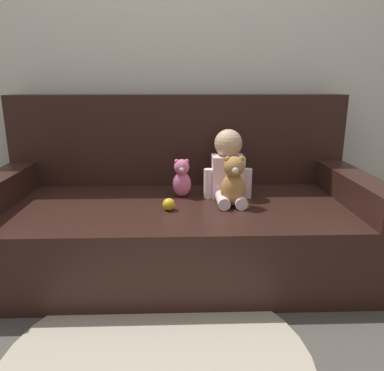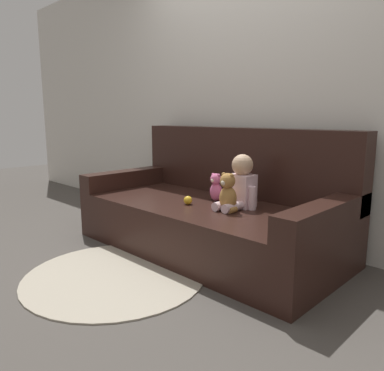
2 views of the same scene
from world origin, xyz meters
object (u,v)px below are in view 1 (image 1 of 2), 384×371
Objects in this scene: person_baby at (228,170)px; plush_toy_side at (182,178)px; toy_ball at (169,204)px; teddy_bear_brown at (233,183)px; couch at (178,210)px.

plush_toy_side is (-0.26, 0.03, -0.05)m from person_baby.
toy_ball is (-0.33, -0.21, -0.13)m from person_baby.
teddy_bear_brown is 0.33m from plush_toy_side.
teddy_bear_brown reaches higher than toy_ball.
teddy_bear_brown is 4.20× the size of toy_ball.
couch is 0.19m from plush_toy_side.
teddy_bear_brown is 0.35m from toy_ball.
plush_toy_side is (0.02, 0.00, 0.19)m from couch.
person_baby is (0.28, -0.03, 0.25)m from couch.
couch is 5.39× the size of person_baby.
plush_toy_side is (-0.27, 0.19, -0.02)m from teddy_bear_brown.
couch is 9.49× the size of plush_toy_side.
plush_toy_side reaches higher than toy_ball.
couch is 7.68× the size of teddy_bear_brown.
person_baby is at bearing -6.02° from couch.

